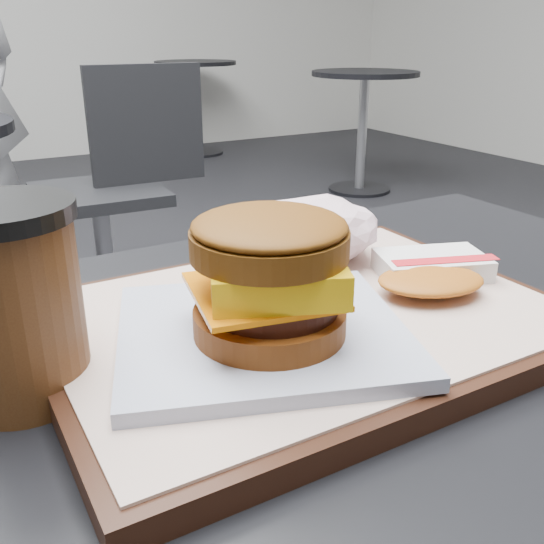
{
  "coord_description": "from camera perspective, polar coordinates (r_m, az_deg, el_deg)",
  "views": [
    {
      "loc": [
        -0.25,
        -0.29,
        0.99
      ],
      "look_at": [
        -0.06,
        0.03,
        0.83
      ],
      "focal_mm": 40.0,
      "sensor_mm": 36.0,
      "label": 1
    }
  ],
  "objects": [
    {
      "name": "bg_table_far",
      "position": [
        5.23,
        -7.14,
        17.07
      ],
      "size": [
        0.66,
        0.66,
        0.75
      ],
      "color": "black",
      "rests_on": "ground"
    },
    {
      "name": "coffee_cup",
      "position": [
        0.39,
        -23.18,
        -2.68
      ],
      "size": [
        0.09,
        0.09,
        0.13
      ],
      "color": "#442410",
      "rests_on": "customer_table"
    },
    {
      "name": "breakfast_sandwich",
      "position": [
        0.39,
        -0.38,
        -1.69
      ],
      "size": [
        0.24,
        0.22,
        0.09
      ],
      "color": "silver",
      "rests_on": "serving_tray"
    },
    {
      "name": "bg_table_near",
      "position": [
        3.97,
        8.63,
        15.51
      ],
      "size": [
        0.66,
        0.66,
        0.75
      ],
      "color": "black",
      "rests_on": "ground"
    },
    {
      "name": "hash_brown",
      "position": [
        0.52,
        14.77,
        0.03
      ],
      "size": [
        0.13,
        0.11,
        0.02
      ],
      "color": "white",
      "rests_on": "serving_tray"
    },
    {
      "name": "neighbor_chair",
      "position": [
        2.19,
        -14.44,
        8.64
      ],
      "size": [
        0.61,
        0.44,
        0.88
      ],
      "color": "#9B9A9F",
      "rests_on": "ground"
    },
    {
      "name": "serving_tray",
      "position": [
        0.46,
        3.01,
        -4.71
      ],
      "size": [
        0.38,
        0.28,
        0.02
      ],
      "color": "black",
      "rests_on": "customer_table"
    },
    {
      "name": "crumpled_wrapper",
      "position": [
        0.54,
        3.8,
        3.89
      ],
      "size": [
        0.13,
        0.1,
        0.06
      ],
      "primitive_type": null,
      "color": "white",
      "rests_on": "serving_tray"
    }
  ]
}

